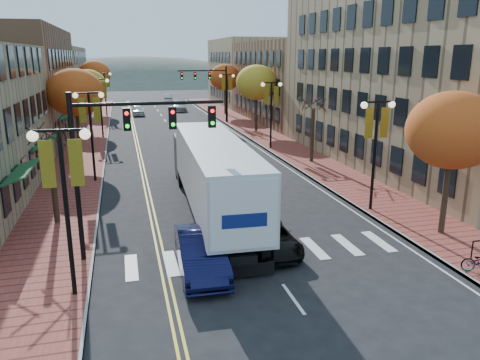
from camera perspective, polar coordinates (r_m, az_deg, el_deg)
ground at (r=18.86m, az=4.33°, el=-11.36°), size 200.00×200.00×0.00m
sidewalk_left at (r=49.32m, az=-18.12°, el=4.59°), size 4.00×85.00×0.15m
sidewalk_right at (r=51.28m, az=2.42°, el=5.69°), size 4.00×85.00×0.15m
building_left_mid at (r=53.33m, az=-27.11°, el=10.32°), size 12.00×24.00×11.00m
building_left_far at (r=77.93m, az=-23.13°, el=11.18°), size 12.00×26.00×9.50m
building_right_near at (r=39.99m, az=23.26°, el=12.59°), size 15.00×28.00×15.00m
building_right_mid at (r=62.84m, az=8.45°, el=11.78°), size 15.00×24.00×10.00m
building_right_far at (r=83.56m, az=2.57°, el=13.03°), size 15.00×20.00×11.00m
tree_left_a at (r=25.00m, az=-21.81°, el=-0.24°), size 0.28×0.28×4.20m
tree_left_b at (r=40.25m, az=-19.47°, el=10.01°), size 4.48×4.48×7.21m
tree_left_c at (r=56.20m, az=-18.09°, el=10.91°), size 4.16×4.16×6.69m
tree_left_d at (r=74.12m, az=-17.30°, el=12.22°), size 4.61×4.61×7.42m
tree_right_a at (r=23.33m, az=24.51°, el=5.51°), size 4.16×4.16×6.69m
tree_right_b at (r=37.45m, az=8.81°, el=5.44°), size 0.28×0.28×4.20m
tree_right_c at (r=52.13m, az=2.01°, el=11.79°), size 4.48×4.48×7.21m
tree_right_d at (r=67.63m, az=-1.85°, el=12.39°), size 4.35×4.35×7.00m
lamp_left_a at (r=16.62m, az=-20.70°, el=-0.15°), size 1.96×0.36×6.05m
lamp_left_b at (r=32.31m, az=-17.79°, el=7.06°), size 1.96×0.36×6.05m
lamp_left_c at (r=50.20m, az=-16.69°, el=9.74°), size 1.96×0.36×6.05m
lamp_left_d at (r=68.14m, az=-16.16°, el=11.01°), size 1.96×0.36×6.05m
lamp_right_a at (r=25.86m, az=16.24°, el=5.36°), size 1.96×0.36×6.05m
lamp_right_b at (r=42.24m, az=3.84°, el=9.45°), size 1.96×0.36×6.05m
lamp_right_c at (r=59.56m, az=-1.59°, el=11.08°), size 1.96×0.36×6.05m
traffic_mast_near at (r=19.30m, az=-13.98°, el=4.29°), size 6.10×0.35×7.00m
traffic_mast_far at (r=59.11m, az=-3.55°, el=11.64°), size 6.10×0.34×7.00m
semi_truck at (r=24.89m, az=-3.59°, el=1.29°), size 3.35×17.03×4.23m
navy_sedan at (r=18.71m, az=-4.81°, el=-8.82°), size 1.90×5.02×1.64m
black_suv at (r=20.67m, az=3.74°, el=-7.08°), size 2.04×4.34×1.20m
car_far_white at (r=69.21m, az=-12.35°, el=8.32°), size 1.85×4.28×1.44m
car_far_silver at (r=73.64m, az=-7.44°, el=8.94°), size 2.47×5.28×1.49m
car_far_oncoming at (r=87.48m, az=-8.74°, el=9.83°), size 1.95×4.53×1.45m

